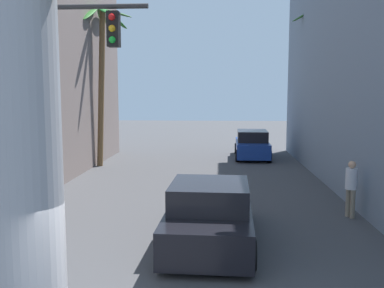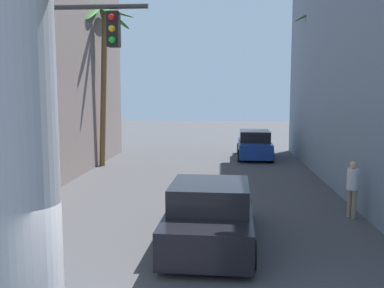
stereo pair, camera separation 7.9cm
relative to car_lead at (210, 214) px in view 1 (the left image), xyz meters
name	(u,v)px [view 1 (the left image)]	position (x,y,z in m)	size (l,w,h in m)	color
ground_plane	(201,202)	(-0.38, 3.85, -0.70)	(85.16, 85.16, 0.00)	#424244
car_lead	(210,214)	(0.00, 0.00, 0.00)	(2.23, 4.90, 1.56)	black
car_far	(252,145)	(2.10, 14.07, 0.03)	(2.01, 4.33, 1.56)	black
palm_tree_far_left	(100,56)	(-5.69, 10.90, 4.80)	(3.37, 3.41, 7.94)	brown
palm_tree_far_right	(323,71)	(5.63, 12.85, 4.13)	(3.16, 3.09, 8.21)	brown
pedestrian_mid_right	(351,185)	(4.12, 2.37, 0.29)	(0.45, 0.45, 1.70)	gray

